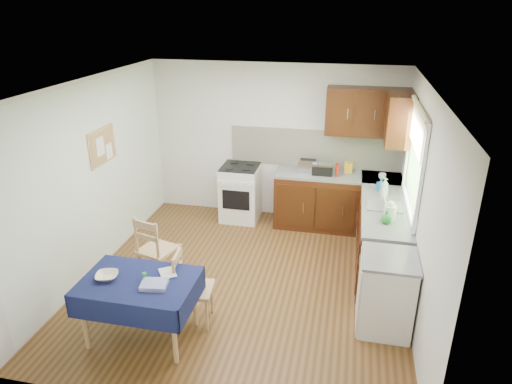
% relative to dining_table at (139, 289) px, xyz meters
% --- Properties ---
extents(floor, '(4.20, 4.20, 0.00)m').
position_rel_dining_table_xyz_m(floor, '(0.82, 1.25, -0.60)').
color(floor, '#492F13').
rests_on(floor, ground).
extents(ceiling, '(4.00, 4.20, 0.02)m').
position_rel_dining_table_xyz_m(ceiling, '(0.82, 1.25, 1.90)').
color(ceiling, white).
rests_on(ceiling, wall_back).
extents(wall_back, '(4.00, 0.02, 2.50)m').
position_rel_dining_table_xyz_m(wall_back, '(0.82, 3.35, 0.65)').
color(wall_back, silver).
rests_on(wall_back, ground).
extents(wall_front, '(4.00, 0.02, 2.50)m').
position_rel_dining_table_xyz_m(wall_front, '(0.82, -0.85, 0.65)').
color(wall_front, silver).
rests_on(wall_front, ground).
extents(wall_left, '(0.02, 4.20, 2.50)m').
position_rel_dining_table_xyz_m(wall_left, '(-1.18, 1.25, 0.65)').
color(wall_left, white).
rests_on(wall_left, ground).
extents(wall_right, '(0.02, 4.20, 2.50)m').
position_rel_dining_table_xyz_m(wall_right, '(2.82, 1.25, 0.65)').
color(wall_right, silver).
rests_on(wall_right, ground).
extents(base_cabinets, '(1.90, 2.30, 0.86)m').
position_rel_dining_table_xyz_m(base_cabinets, '(2.18, 2.51, -0.17)').
color(base_cabinets, black).
rests_on(base_cabinets, ground).
extents(worktop_back, '(1.90, 0.60, 0.04)m').
position_rel_dining_table_xyz_m(worktop_back, '(1.87, 3.05, 0.28)').
color(worktop_back, slate).
rests_on(worktop_back, base_cabinets).
extents(worktop_right, '(0.60, 1.70, 0.04)m').
position_rel_dining_table_xyz_m(worktop_right, '(2.52, 1.90, 0.28)').
color(worktop_right, slate).
rests_on(worktop_right, base_cabinets).
extents(worktop_corner, '(0.60, 0.60, 0.04)m').
position_rel_dining_table_xyz_m(worktop_corner, '(2.52, 3.05, 0.28)').
color(worktop_corner, slate).
rests_on(worktop_corner, base_cabinets).
extents(splashback, '(2.70, 0.02, 0.60)m').
position_rel_dining_table_xyz_m(splashback, '(1.47, 3.34, 0.60)').
color(splashback, white).
rests_on(splashback, wall_back).
extents(upper_cabinets, '(1.20, 0.85, 0.70)m').
position_rel_dining_table_xyz_m(upper_cabinets, '(2.34, 3.05, 1.25)').
color(upper_cabinets, black).
rests_on(upper_cabinets, wall_back).
extents(stove, '(0.60, 0.61, 0.92)m').
position_rel_dining_table_xyz_m(stove, '(0.32, 3.05, -0.14)').
color(stove, white).
rests_on(stove, ground).
extents(window, '(0.04, 1.48, 1.26)m').
position_rel_dining_table_xyz_m(window, '(2.79, 1.95, 1.05)').
color(window, '#2D4E20').
rests_on(window, wall_right).
extents(fridge, '(0.58, 0.60, 0.89)m').
position_rel_dining_table_xyz_m(fridge, '(2.52, 0.70, -0.16)').
color(fridge, white).
rests_on(fridge, ground).
extents(corkboard, '(0.04, 0.62, 0.47)m').
position_rel_dining_table_xyz_m(corkboard, '(-1.15, 1.55, 1.00)').
color(corkboard, tan).
rests_on(corkboard, wall_left).
extents(dining_table, '(1.17, 0.79, 0.71)m').
position_rel_dining_table_xyz_m(dining_table, '(0.00, 0.00, 0.00)').
color(dining_table, '#0E183B').
rests_on(dining_table, ground).
extents(chair_far, '(0.51, 0.51, 0.92)m').
position_rel_dining_table_xyz_m(chair_far, '(-0.29, 1.01, -0.11)').
color(chair_far, tan).
rests_on(chair_far, ground).
extents(chair_near, '(0.44, 0.44, 0.89)m').
position_rel_dining_table_xyz_m(chair_near, '(0.42, 0.36, -0.13)').
color(chair_near, tan).
rests_on(chair_near, ground).
extents(toaster, '(0.28, 0.17, 0.22)m').
position_rel_dining_table_xyz_m(toaster, '(1.40, 3.06, 0.40)').
color(toaster, '#B1B1B5').
rests_on(toaster, worktop_back).
extents(sandwich_press, '(0.30, 0.26, 0.17)m').
position_rel_dining_table_xyz_m(sandwich_press, '(1.62, 3.03, 0.38)').
color(sandwich_press, black).
rests_on(sandwich_press, worktop_back).
extents(sauce_bottle, '(0.05, 0.05, 0.21)m').
position_rel_dining_table_xyz_m(sauce_bottle, '(1.85, 2.95, 0.40)').
color(sauce_bottle, '#B41F0E').
rests_on(sauce_bottle, worktop_back).
extents(yellow_packet, '(0.13, 0.09, 0.16)m').
position_rel_dining_table_xyz_m(yellow_packet, '(2.01, 3.16, 0.38)').
color(yellow_packet, gold).
rests_on(yellow_packet, worktop_back).
extents(dish_rack, '(0.44, 0.34, 0.21)m').
position_rel_dining_table_xyz_m(dish_rack, '(2.50, 1.95, 0.32)').
color(dish_rack, gray).
rests_on(dish_rack, worktop_right).
extents(kettle, '(0.14, 0.14, 0.24)m').
position_rel_dining_table_xyz_m(kettle, '(2.55, 1.60, 0.40)').
color(kettle, white).
rests_on(kettle, worktop_right).
extents(cup, '(0.14, 0.14, 0.09)m').
position_rel_dining_table_xyz_m(cup, '(2.51, 2.98, 0.34)').
color(cup, white).
rests_on(cup, worktop_back).
extents(soap_bottle_a, '(0.14, 0.14, 0.27)m').
position_rel_dining_table_xyz_m(soap_bottle_a, '(2.51, 2.31, 0.43)').
color(soap_bottle_a, white).
rests_on(soap_bottle_a, worktop_right).
extents(soap_bottle_b, '(0.11, 0.11, 0.18)m').
position_rel_dining_table_xyz_m(soap_bottle_b, '(2.47, 2.51, 0.39)').
color(soap_bottle_b, blue).
rests_on(soap_bottle_b, worktop_right).
extents(soap_bottle_c, '(0.17, 0.17, 0.16)m').
position_rel_dining_table_xyz_m(soap_bottle_c, '(2.50, 1.48, 0.38)').
color(soap_bottle_c, '#25892C').
rests_on(soap_bottle_c, worktop_right).
extents(plate_bowl, '(0.28, 0.28, 0.06)m').
position_rel_dining_table_xyz_m(plate_bowl, '(-0.33, -0.03, 0.13)').
color(plate_bowl, beige).
rests_on(plate_bowl, dining_table).
extents(book, '(0.25, 0.27, 0.02)m').
position_rel_dining_table_xyz_m(book, '(0.18, 0.14, 0.11)').
color(book, white).
rests_on(book, dining_table).
extents(spice_jar, '(0.04, 0.04, 0.09)m').
position_rel_dining_table_xyz_m(spice_jar, '(0.07, 0.02, 0.15)').
color(spice_jar, '#227F2E').
rests_on(spice_jar, dining_table).
extents(tea_towel, '(0.29, 0.24, 0.05)m').
position_rel_dining_table_xyz_m(tea_towel, '(0.21, -0.07, 0.13)').
color(tea_towel, '#2A2E9A').
rests_on(tea_towel, dining_table).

